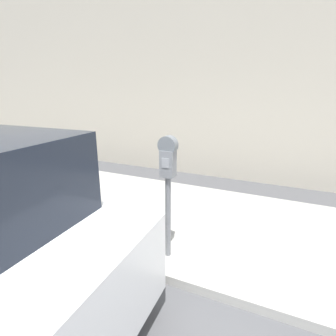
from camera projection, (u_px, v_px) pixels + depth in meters
sidewalk at (210, 225)px, 4.07m from camera, size 24.00×2.80×0.11m
building_facade at (253, 18)px, 5.38m from camera, size 24.00×0.30×6.97m
parking_meter at (168, 175)px, 2.95m from camera, size 0.21×0.14×1.49m
fire_hydrant at (2, 183)px, 4.47m from camera, size 0.21×0.21×0.85m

